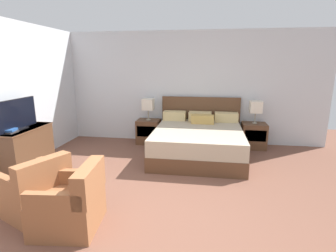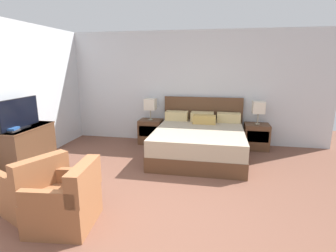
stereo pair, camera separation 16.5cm
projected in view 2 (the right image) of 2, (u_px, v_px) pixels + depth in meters
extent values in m
plane|color=brown|center=(141.00, 229.00, 3.00)|extent=(10.76, 10.76, 0.00)
cube|color=silver|center=(184.00, 88.00, 6.15)|extent=(6.58, 0.06, 2.58)
cube|color=silver|center=(16.00, 96.00, 4.63)|extent=(0.06, 5.39, 2.58)
cube|color=brown|center=(199.00, 150.00, 5.28)|extent=(1.74, 1.97, 0.28)
cube|color=tan|center=(199.00, 137.00, 5.21)|extent=(1.72, 1.95, 0.30)
cube|color=brown|center=(203.00, 120.00, 6.15)|extent=(1.80, 0.05, 1.09)
cube|color=#D6BC7F|center=(177.00, 116.00, 6.04)|extent=(0.51, 0.28, 0.20)
cube|color=#D6BC7F|center=(202.00, 117.00, 5.93)|extent=(0.51, 0.28, 0.20)
cube|color=#D6BC7F|center=(229.00, 118.00, 5.82)|extent=(0.51, 0.28, 0.20)
cube|color=tan|center=(204.00, 120.00, 5.66)|extent=(0.49, 0.22, 0.18)
cube|color=brown|center=(151.00, 131.00, 6.22)|extent=(0.53, 0.45, 0.56)
cube|color=#3C2718|center=(148.00, 131.00, 5.99)|extent=(0.45, 0.01, 0.25)
cube|color=brown|center=(256.00, 136.00, 5.77)|extent=(0.53, 0.45, 0.56)
cube|color=#3C2718|center=(258.00, 137.00, 5.55)|extent=(0.45, 0.01, 0.25)
cylinder|color=gray|center=(151.00, 119.00, 6.15)|extent=(0.11, 0.11, 0.02)
cylinder|color=gray|center=(151.00, 114.00, 6.12)|extent=(0.02, 0.02, 0.23)
cube|color=beige|center=(150.00, 104.00, 6.07)|extent=(0.25, 0.25, 0.25)
cylinder|color=gray|center=(257.00, 124.00, 5.71)|extent=(0.11, 0.11, 0.02)
cylinder|color=gray|center=(258.00, 118.00, 5.68)|extent=(0.02, 0.02, 0.23)
cube|color=beige|center=(259.00, 107.00, 5.62)|extent=(0.25, 0.25, 0.25)
cube|color=brown|center=(27.00, 149.00, 4.56)|extent=(0.46, 1.01, 0.79)
cube|color=brown|center=(24.00, 128.00, 4.47)|extent=(0.47, 1.04, 0.02)
cube|color=black|center=(21.00, 128.00, 4.39)|extent=(0.18, 0.27, 0.02)
cube|color=black|center=(19.00, 113.00, 4.34)|extent=(0.04, 0.87, 0.49)
cube|color=black|center=(20.00, 113.00, 4.33)|extent=(0.01, 0.85, 0.47)
cube|color=#383333|center=(10.00, 131.00, 4.17)|extent=(0.26, 0.19, 0.03)
cube|color=#234C8E|center=(9.00, 129.00, 4.17)|extent=(0.28, 0.25, 0.03)
cube|color=#935B38|center=(33.00, 194.00, 3.38)|extent=(0.90, 0.90, 0.40)
cube|color=#935B38|center=(41.00, 172.00, 3.14)|extent=(0.42, 0.69, 0.36)
cube|color=#935B38|center=(5.00, 182.00, 3.08)|extent=(0.61, 0.34, 0.18)
cube|color=#935B38|center=(51.00, 166.00, 3.55)|extent=(0.61, 0.34, 0.18)
cube|color=#935B38|center=(64.00, 209.00, 3.04)|extent=(0.75, 0.75, 0.40)
cube|color=#935B38|center=(84.00, 180.00, 2.93)|extent=(0.23, 0.69, 0.36)
cube|color=#935B38|center=(48.00, 199.00, 2.69)|extent=(0.63, 0.16, 0.18)
cube|color=#935B38|center=(73.00, 175.00, 3.26)|extent=(0.63, 0.16, 0.18)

